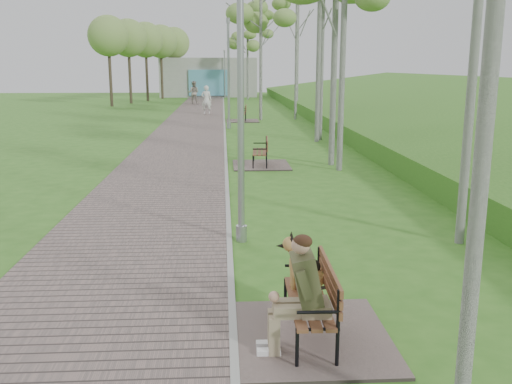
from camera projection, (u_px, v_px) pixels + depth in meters
ground at (229, 230)px, 11.39m from camera, size 120.00×120.00×0.00m
walkway at (193, 123)px, 32.24m from camera, size 3.50×67.00×0.04m
kerb at (224, 123)px, 32.34m from camera, size 0.10×67.00×0.05m
embankment at (441, 125)px, 31.56m from camera, size 14.00×70.00×1.60m
building_north at (209, 77)px, 60.55m from camera, size 10.00×5.20×4.00m
bench_main at (305, 304)px, 6.71m from camera, size 1.86×2.06×1.62m
bench_second at (260, 159)px, 18.63m from camera, size 1.83×2.03×1.12m
bench_third at (242, 117)px, 33.61m from camera, size 1.89×2.10×1.16m
lamp_post_near at (241, 109)px, 10.11m from camera, size 0.20×0.20×5.26m
lamp_post_second at (229, 78)px, 29.16m from camera, size 0.21×0.21×5.54m
lamp_post_third at (229, 77)px, 42.84m from camera, size 0.20×0.20×5.05m
lamp_post_far at (225, 76)px, 57.94m from camera, size 0.18×0.18×4.74m
pedestrian_near at (206, 100)px, 38.17m from camera, size 0.76×0.55×1.92m
pedestrian_far at (194, 93)px, 48.25m from camera, size 1.01×0.83×1.94m
birch_mid_c at (261, 5)px, 33.02m from camera, size 2.69×2.69×8.48m
birch_far_b at (261, 18)px, 40.39m from camera, size 2.31×2.31×8.27m
birch_distant_a at (247, 36)px, 54.26m from camera, size 2.48×2.48×7.61m
birch_distant_b at (262, 31)px, 57.96m from camera, size 2.36×2.36×8.52m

